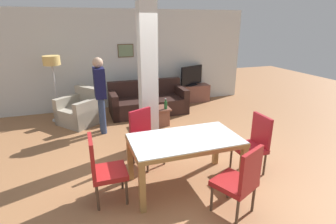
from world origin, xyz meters
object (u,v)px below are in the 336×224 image
(dining_table, at_px, (185,148))
(dining_chair_far_left, at_px, (145,136))
(floor_lamp, at_px, (52,66))
(coffee_table, at_px, (157,116))
(bottle, at_px, (166,105))
(sofa, at_px, (148,102))
(dining_chair_near_right, at_px, (240,179))
(dining_chair_head_left, at_px, (103,167))
(dining_chair_head_right, at_px, (254,142))
(tv_screen, at_px, (192,76))
(tv_stand, at_px, (191,93))
(armchair, at_px, (81,111))
(standing_person, at_px, (100,90))

(dining_table, distance_m, dining_chair_far_left, 0.91)
(dining_table, height_order, floor_lamp, floor_lamp)
(coffee_table, relative_size, bottle, 2.42)
(sofa, bearing_deg, dining_chair_near_right, 90.74)
(dining_chair_head_left, distance_m, bottle, 2.89)
(dining_chair_head_right, xyz_separation_m, bottle, (-0.71, 2.36, 0.00))
(sofa, xyz_separation_m, tv_screen, (1.53, 0.58, 0.52))
(dining_chair_head_right, distance_m, floor_lamp, 4.85)
(tv_screen, bearing_deg, sofa, -1.82)
(coffee_table, height_order, floor_lamp, floor_lamp)
(tv_stand, bearing_deg, coffee_table, -135.87)
(armchair, bearing_deg, sofa, -122.11)
(standing_person, bearing_deg, floor_lamp, -140.51)
(dining_chair_head_right, relative_size, sofa, 0.47)
(armchair, distance_m, bottle, 2.08)
(dining_table, xyz_separation_m, dining_chair_head_right, (1.20, 0.00, -0.09))
(dining_table, distance_m, tv_stand, 4.44)
(armchair, relative_size, bottle, 4.74)
(dining_chair_head_left, bearing_deg, tv_screen, 142.67)
(armchair, bearing_deg, dining_chair_near_right, 164.69)
(dining_table, distance_m, coffee_table, 2.54)
(tv_screen, bearing_deg, dining_chair_far_left, 32.05)
(coffee_table, xyz_separation_m, tv_stand, (1.56, 1.52, 0.04))
(dining_chair_head_left, bearing_deg, armchair, -176.31)
(coffee_table, distance_m, tv_stand, 2.18)
(armchair, height_order, floor_lamp, floor_lamp)
(dining_table, distance_m, standing_person, 2.67)
(dining_table, xyz_separation_m, sofa, (0.34, 3.43, -0.32))
(tv_screen, bearing_deg, floor_lamp, -16.48)
(armchair, bearing_deg, dining_chair_far_left, 163.56)
(dining_chair_head_left, distance_m, floor_lamp, 3.77)
(dining_table, relative_size, tv_stand, 1.44)
(dining_chair_head_right, height_order, armchair, dining_chair_head_right)
(armchair, height_order, coffee_table, armchair)
(dining_chair_far_left, bearing_deg, coffee_table, -138.41)
(dining_chair_head_left, bearing_deg, dining_chair_far_left, 135.97)
(floor_lamp, bearing_deg, sofa, -4.37)
(dining_chair_near_right, height_order, floor_lamp, floor_lamp)
(dining_chair_head_left, height_order, bottle, dining_chair_head_left)
(dining_chair_far_left, height_order, standing_person, standing_person)
(tv_stand, bearing_deg, floor_lamp, -173.91)
(bottle, height_order, standing_person, standing_person)
(coffee_table, relative_size, tv_screen, 0.76)
(coffee_table, xyz_separation_m, floor_lamp, (-2.24, 1.11, 1.15))
(dining_chair_head_left, distance_m, standing_person, 2.52)
(tv_stand, bearing_deg, dining_chair_near_right, -106.94)
(dining_chair_head_left, relative_size, tv_stand, 0.87)
(dining_chair_far_left, distance_m, floor_lamp, 3.29)
(coffee_table, distance_m, floor_lamp, 2.75)
(tv_screen, bearing_deg, coffee_table, 21.55)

